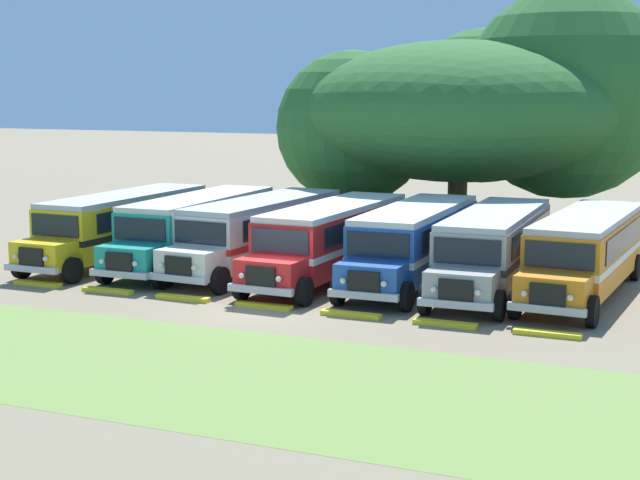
{
  "coord_description": "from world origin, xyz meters",
  "views": [
    {
      "loc": [
        13.94,
        -28.12,
        7.27
      ],
      "look_at": [
        0.0,
        4.7,
        1.6
      ],
      "focal_mm": 53.96,
      "sensor_mm": 36.0,
      "label": 1
    }
  ],
  "objects_px": {
    "parked_bus_slot_6": "(587,250)",
    "broad_shade_tree": "(481,107)",
    "parked_bus_slot_4": "(414,240)",
    "parked_bus_slot_2": "(260,230)",
    "parked_bus_slot_1": "(197,227)",
    "parked_bus_slot_3": "(332,237)",
    "parked_bus_slot_0": "(122,223)",
    "parked_bus_slot_5": "(494,246)"
  },
  "relations": [
    {
      "from": "parked_bus_slot_0",
      "to": "parked_bus_slot_4",
      "type": "distance_m",
      "value": 12.77
    },
    {
      "from": "parked_bus_slot_4",
      "to": "parked_bus_slot_1",
      "type": "bearing_deg",
      "value": -90.4
    },
    {
      "from": "parked_bus_slot_4",
      "to": "parked_bus_slot_6",
      "type": "height_order",
      "value": "same"
    },
    {
      "from": "parked_bus_slot_0",
      "to": "parked_bus_slot_5",
      "type": "distance_m",
      "value": 15.82
    },
    {
      "from": "parked_bus_slot_5",
      "to": "parked_bus_slot_6",
      "type": "relative_size",
      "value": 0.99
    },
    {
      "from": "parked_bus_slot_0",
      "to": "parked_bus_slot_2",
      "type": "height_order",
      "value": "same"
    },
    {
      "from": "parked_bus_slot_2",
      "to": "parked_bus_slot_4",
      "type": "xyz_separation_m",
      "value": [
        6.5,
        -0.04,
        0.0
      ]
    },
    {
      "from": "parked_bus_slot_0",
      "to": "parked_bus_slot_5",
      "type": "relative_size",
      "value": 1.0
    },
    {
      "from": "parked_bus_slot_1",
      "to": "broad_shade_tree",
      "type": "xyz_separation_m",
      "value": [
        8.74,
        12.69,
        4.73
      ]
    },
    {
      "from": "parked_bus_slot_3",
      "to": "parked_bus_slot_2",
      "type": "bearing_deg",
      "value": -97.93
    },
    {
      "from": "parked_bus_slot_3",
      "to": "broad_shade_tree",
      "type": "distance_m",
      "value": 14.2
    },
    {
      "from": "parked_bus_slot_6",
      "to": "broad_shade_tree",
      "type": "height_order",
      "value": "broad_shade_tree"
    },
    {
      "from": "parked_bus_slot_2",
      "to": "parked_bus_slot_5",
      "type": "distance_m",
      "value": 9.56
    },
    {
      "from": "parked_bus_slot_2",
      "to": "parked_bus_slot_4",
      "type": "height_order",
      "value": "same"
    },
    {
      "from": "parked_bus_slot_0",
      "to": "broad_shade_tree",
      "type": "relative_size",
      "value": 0.58
    },
    {
      "from": "parked_bus_slot_2",
      "to": "parked_bus_slot_3",
      "type": "relative_size",
      "value": 1.0
    },
    {
      "from": "parked_bus_slot_1",
      "to": "parked_bus_slot_2",
      "type": "distance_m",
      "value": 2.87
    },
    {
      "from": "parked_bus_slot_2",
      "to": "parked_bus_slot_4",
      "type": "relative_size",
      "value": 1.01
    },
    {
      "from": "parked_bus_slot_3",
      "to": "parked_bus_slot_5",
      "type": "xyz_separation_m",
      "value": [
        6.21,
        0.42,
        0.0
      ]
    },
    {
      "from": "parked_bus_slot_1",
      "to": "parked_bus_slot_2",
      "type": "bearing_deg",
      "value": 91.54
    },
    {
      "from": "broad_shade_tree",
      "to": "parked_bus_slot_0",
      "type": "bearing_deg",
      "value": -132.77
    },
    {
      "from": "parked_bus_slot_0",
      "to": "parked_bus_slot_6",
      "type": "relative_size",
      "value": 0.99
    },
    {
      "from": "parked_bus_slot_3",
      "to": "broad_shade_tree",
      "type": "bearing_deg",
      "value": 171.07
    },
    {
      "from": "parked_bus_slot_0",
      "to": "parked_bus_slot_1",
      "type": "relative_size",
      "value": 1.0
    },
    {
      "from": "parked_bus_slot_2",
      "to": "parked_bus_slot_0",
      "type": "bearing_deg",
      "value": -81.07
    },
    {
      "from": "parked_bus_slot_5",
      "to": "parked_bus_slot_0",
      "type": "bearing_deg",
      "value": -89.87
    },
    {
      "from": "parked_bus_slot_4",
      "to": "broad_shade_tree",
      "type": "height_order",
      "value": "broad_shade_tree"
    },
    {
      "from": "parked_bus_slot_2",
      "to": "parked_bus_slot_6",
      "type": "relative_size",
      "value": 1.0
    },
    {
      "from": "parked_bus_slot_0",
      "to": "parked_bus_slot_3",
      "type": "relative_size",
      "value": 1.0
    },
    {
      "from": "parked_bus_slot_4",
      "to": "parked_bus_slot_5",
      "type": "xyz_separation_m",
      "value": [
        3.06,
        -0.13,
        0.0
      ]
    },
    {
      "from": "parked_bus_slot_2",
      "to": "parked_bus_slot_3",
      "type": "height_order",
      "value": "same"
    },
    {
      "from": "parked_bus_slot_0",
      "to": "parked_bus_slot_2",
      "type": "relative_size",
      "value": 0.99
    },
    {
      "from": "parked_bus_slot_2",
      "to": "parked_bus_slot_3",
      "type": "xyz_separation_m",
      "value": [
        3.35,
        -0.58,
        0.0
      ]
    },
    {
      "from": "parked_bus_slot_1",
      "to": "broad_shade_tree",
      "type": "height_order",
      "value": "broad_shade_tree"
    },
    {
      "from": "parked_bus_slot_0",
      "to": "broad_shade_tree",
      "type": "xyz_separation_m",
      "value": [
        12.14,
        13.12,
        4.73
      ]
    },
    {
      "from": "parked_bus_slot_4",
      "to": "parked_bus_slot_2",
      "type": "bearing_deg",
      "value": -91.27
    },
    {
      "from": "parked_bus_slot_2",
      "to": "parked_bus_slot_5",
      "type": "xyz_separation_m",
      "value": [
        9.56,
        -0.17,
        0.0
      ]
    },
    {
      "from": "parked_bus_slot_0",
      "to": "parked_bus_slot_6",
      "type": "bearing_deg",
      "value": 93.4
    },
    {
      "from": "parked_bus_slot_4",
      "to": "broad_shade_tree",
      "type": "relative_size",
      "value": 0.58
    },
    {
      "from": "parked_bus_slot_2",
      "to": "broad_shade_tree",
      "type": "relative_size",
      "value": 0.59
    },
    {
      "from": "parked_bus_slot_5",
      "to": "broad_shade_tree",
      "type": "bearing_deg",
      "value": -165.14
    },
    {
      "from": "parked_bus_slot_0",
      "to": "broad_shade_tree",
      "type": "bearing_deg",
      "value": 138.21
    }
  ]
}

